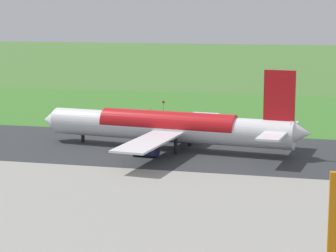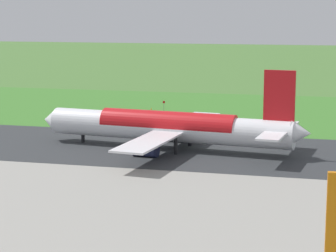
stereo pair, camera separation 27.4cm
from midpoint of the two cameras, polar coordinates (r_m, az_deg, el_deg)
The scene contains 6 objects.
ground_plane at distance 125.17m, azimuth 2.14°, elevation -2.12°, with size 800.00×800.00×0.00m, color #477233.
runway_asphalt at distance 125.16m, azimuth 2.15°, elevation -2.10°, with size 600.00×33.76×0.06m, color #2D3033.
grass_verge_foreground at distance 170.36m, azimuth 5.35°, elevation 1.08°, with size 600.00×80.00×0.04m, color #3C782B.
airliner_main at distance 125.22m, azimuth 0.23°, elevation -0.08°, with size 54.13×44.40×15.88m.
no_stopping_sign at distance 172.40m, azimuth -0.32°, elevation 1.79°, with size 0.60×0.10×2.88m.
traffic_cone_orange at distance 176.40m, azimuth -1.41°, elevation 1.51°, with size 0.40×0.40×0.55m, color orange.
Camera 2 is at (-24.95, 119.83, 26.15)m, focal length 70.54 mm.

